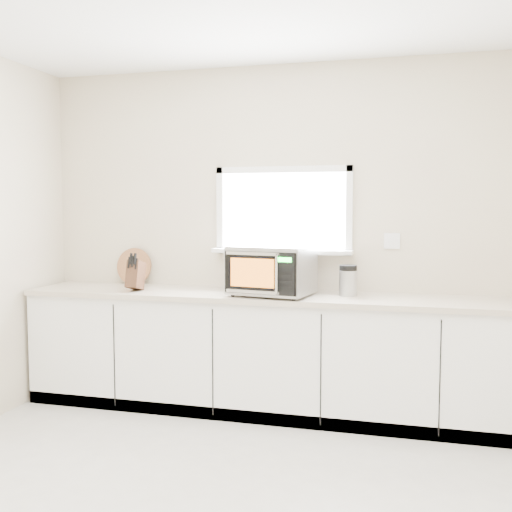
% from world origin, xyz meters
% --- Properties ---
extents(back_wall, '(4.00, 0.17, 2.70)m').
position_xyz_m(back_wall, '(0.00, 2.00, 1.36)').
color(back_wall, beige).
rests_on(back_wall, ground).
extents(cabinets, '(3.92, 0.60, 0.88)m').
position_xyz_m(cabinets, '(0.00, 1.70, 0.44)').
color(cabinets, white).
rests_on(cabinets, ground).
extents(countertop, '(3.92, 0.64, 0.04)m').
position_xyz_m(countertop, '(0.00, 1.69, 0.90)').
color(countertop, beige).
rests_on(countertop, cabinets).
extents(microwave, '(0.64, 0.54, 0.37)m').
position_xyz_m(microwave, '(-0.01, 1.62, 1.11)').
color(microwave, black).
rests_on(microwave, countertop).
extents(knife_block, '(0.11, 0.21, 0.30)m').
position_xyz_m(knife_block, '(-1.10, 1.59, 1.05)').
color(knife_block, '#4E2C1B').
rests_on(knife_block, countertop).
extents(cutting_board, '(0.31, 0.07, 0.31)m').
position_xyz_m(cutting_board, '(-1.29, 1.94, 1.08)').
color(cutting_board, '#9A643B').
rests_on(cutting_board, countertop).
extents(coffee_grinder, '(0.17, 0.17, 0.23)m').
position_xyz_m(coffee_grinder, '(0.55, 1.75, 1.04)').
color(coffee_grinder, '#A8AAAF').
rests_on(coffee_grinder, countertop).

